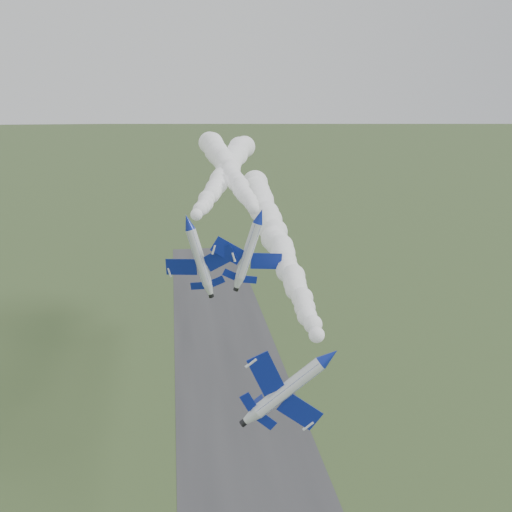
# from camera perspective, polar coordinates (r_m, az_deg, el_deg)

# --- Properties ---
(runway) EXTENTS (24.00, 260.00, 0.04)m
(runway) POSITION_cam_1_polar(r_m,az_deg,el_deg) (101.81, -0.83, -19.09)
(runway) COLOR #313134
(runway) RESTS_ON ground
(jet_lead) EXTENTS (6.55, 12.60, 8.30)m
(jet_lead) POSITION_cam_1_polar(r_m,az_deg,el_deg) (59.50, 7.37, -9.98)
(jet_lead) COLOR silver
(smoke_trail_jet_lead) EXTENTS (6.31, 75.51, 5.84)m
(smoke_trail_jet_lead) POSITION_cam_1_polar(r_m,az_deg,el_deg) (96.03, 1.84, 2.17)
(smoke_trail_jet_lead) COLOR silver
(jet_pair_left) EXTENTS (10.17, 12.30, 3.86)m
(jet_pair_left) POSITION_cam_1_polar(r_m,az_deg,el_deg) (79.48, -6.83, 3.38)
(jet_pair_left) COLOR silver
(smoke_trail_jet_pair_left) EXTENTS (22.67, 63.17, 5.28)m
(smoke_trail_jet_pair_left) POSITION_cam_1_polar(r_m,az_deg,el_deg) (112.95, -3.05, 8.46)
(smoke_trail_jet_pair_left) COLOR silver
(jet_pair_right) EXTENTS (9.79, 12.35, 4.00)m
(jet_pair_right) POSITION_cam_1_polar(r_m,az_deg,el_deg) (78.89, 0.41, 4.00)
(jet_pair_right) COLOR silver
(smoke_trail_jet_pair_right) EXTENTS (7.05, 66.17, 5.43)m
(smoke_trail_jet_pair_right) POSITION_cam_1_polar(r_m,az_deg,el_deg) (113.42, -2.91, 8.90)
(smoke_trail_jet_pair_right) COLOR silver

